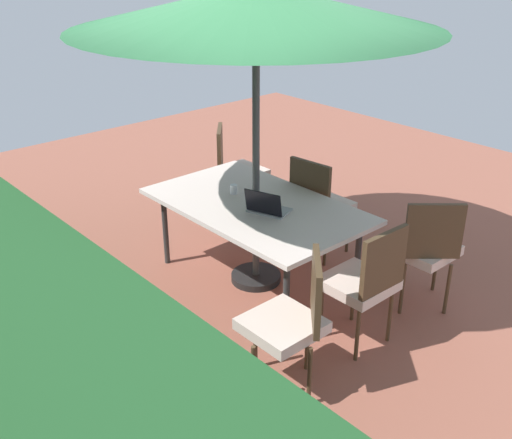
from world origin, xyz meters
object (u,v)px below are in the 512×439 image
object	(u,v)px
patio_umbrella	(256,8)
chair_west	(365,279)
chair_southwest	(426,246)
chair_south	(319,202)
laptop	(267,208)
dining_table	(256,209)
chair_northwest	(292,317)
chair_southeast	(234,167)
cup	(234,189)

from	to	relation	value
patio_umbrella	chair_west	bearing A→B (deg)	178.62
chair_southwest	chair_south	distance (m)	1.17
chair_west	laptop	xyz separation A→B (m)	(1.00, 0.03, 0.24)
dining_table	laptop	world-z (taller)	laptop
chair_west	laptop	distance (m)	1.03
chair_northwest	chair_southeast	size ratio (longest dim) A/B	1.00
dining_table	chair_southeast	world-z (taller)	chair_southeast
chair_west	laptop	bearing A→B (deg)	-86.45
chair_south	laptop	bearing A→B (deg)	96.13
patio_umbrella	cup	size ratio (longest dim) A/B	34.13
chair_southwest	chair_west	bearing A→B (deg)	42.22
cup	laptop	bearing A→B (deg)	172.65
dining_table	laptop	distance (m)	0.23
chair_west	cup	distance (m)	1.51
chair_southwest	chair_south	size ratio (longest dim) A/B	1.00
chair_west	chair_south	xyz separation A→B (m)	(1.17, -0.78, 0.00)
patio_umbrella	chair_northwest	xyz separation A→B (m)	(-1.20, 0.76, -1.75)
chair_south	dining_table	bearing A→B (deg)	81.92
chair_southeast	chair_south	world-z (taller)	same
chair_northwest	laptop	world-z (taller)	chair_northwest
chair_southeast	laptop	xyz separation A→B (m)	(-1.39, 0.82, 0.24)
chair_southeast	cup	distance (m)	1.20
dining_table	chair_west	xyz separation A→B (m)	(-1.20, 0.03, -0.14)
laptop	dining_table	bearing A→B (deg)	-35.47
cup	chair_south	bearing A→B (deg)	-113.34
chair_northwest	chair_south	xyz separation A→B (m)	(1.16, -1.51, 0.00)
dining_table	chair_southwest	size ratio (longest dim) A/B	1.92
chair_west	cup	world-z (taller)	chair_west
chair_south	chair_southeast	bearing A→B (deg)	-6.06
cup	chair_northwest	bearing A→B (deg)	152.79
chair_south	cup	world-z (taller)	chair_south
laptop	cup	world-z (taller)	laptop
chair_southwest	chair_south	bearing A→B (deg)	-48.76
dining_table	chair_west	distance (m)	1.21
dining_table	cup	distance (m)	0.30
chair_southwest	cup	size ratio (longest dim) A/B	11.95
chair_west	cup	size ratio (longest dim) A/B	11.95
cup	chair_west	bearing A→B (deg)	178.71
chair_northwest	laptop	bearing A→B (deg)	-171.20
dining_table	laptop	bearing A→B (deg)	163.76
dining_table	cup	xyz separation A→B (m)	(0.29, -0.00, 0.09)
dining_table	cup	bearing A→B (deg)	-0.96
dining_table	chair_southeast	xyz separation A→B (m)	(1.19, -0.76, -0.14)
dining_table	chair_south	xyz separation A→B (m)	(-0.03, -0.75, -0.14)
chair_northwest	laptop	xyz separation A→B (m)	(0.99, -0.70, 0.24)
chair_northwest	chair_southwest	bearing A→B (deg)	133.65
dining_table	chair_southwest	world-z (taller)	chair_southwest
chair_northwest	chair_west	world-z (taller)	same
dining_table	chair_southeast	size ratio (longest dim) A/B	1.92
dining_table	chair_southwest	bearing A→B (deg)	-148.66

